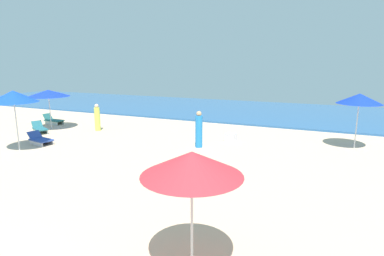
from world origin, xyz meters
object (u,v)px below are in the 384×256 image
beachgoer_2 (199,130)px  lounge_chair_1_1 (40,129)px  lounge_chair_1_0 (53,120)px  lounge_chair_4_0 (40,139)px  cooler_box_0 (231,137)px  umbrella_3 (360,99)px  umbrella_4 (13,96)px  beachgoer_0 (97,118)px  umbrella_5 (192,164)px  umbrella_1 (48,93)px

beachgoer_2 → lounge_chair_1_1: bearing=18.9°
lounge_chair_1_0 → lounge_chair_4_0: (3.43, -4.00, -0.02)m
beachgoer_2 → cooler_box_0: (1.09, 1.62, -0.60)m
lounge_chair_1_1 → lounge_chair_1_0: bearing=56.9°
umbrella_3 → lounge_chair_1_1: bearing=-167.7°
lounge_chair_1_1 → cooler_box_0: bearing=-51.6°
umbrella_4 → cooler_box_0: size_ratio=5.13×
beachgoer_0 → beachgoer_2: size_ratio=0.91×
umbrella_4 → cooler_box_0: umbrella_4 is taller
lounge_chair_1_1 → cooler_box_0: lounge_chair_1_1 is taller
lounge_chair_1_0 → umbrella_5: size_ratio=0.55×
lounge_chair_1_0 → lounge_chair_4_0: lounge_chair_1_0 is taller
lounge_chair_1_0 → umbrella_4: 6.63m
lounge_chair_1_0 → umbrella_5: bearing=-123.2°
lounge_chair_1_0 → beachgoer_2: (10.82, -1.43, 0.57)m
beachgoer_0 → umbrella_1: bearing=155.4°
beachgoer_2 → beachgoer_0: bearing=5.5°
beachgoer_0 → lounge_chair_1_0: bearing=134.1°
lounge_chair_1_1 → umbrella_5: 14.98m
umbrella_3 → beachgoer_0: 13.80m
lounge_chair_4_0 → cooler_box_0: bearing=-53.4°
umbrella_3 → umbrella_5: (-3.45, -11.14, -0.14)m
lounge_chair_4_0 → umbrella_3: bearing=-59.1°
umbrella_1 → beachgoer_2: umbrella_1 is taller
beachgoer_2 → lounge_chair_4_0: bearing=33.2°
umbrella_4 → beachgoer_2: 8.41m
umbrella_1 → umbrella_4: (2.35, -4.00, 0.31)m
umbrella_1 → beachgoer_0: (2.84, 0.79, -1.41)m
lounge_chair_1_0 → lounge_chair_4_0: bearing=-137.8°
beachgoer_0 → umbrella_5: bearing=-83.1°
umbrella_4 → beachgoer_0: bearing=84.2°
umbrella_1 → umbrella_5: size_ratio=1.00×
umbrella_4 → lounge_chair_4_0: (-0.05, 1.19, -2.24)m
cooler_box_0 → umbrella_5: bearing=113.1°
umbrella_3 → beachgoer_0: size_ratio=1.62×
umbrella_4 → umbrella_3: bearing=24.8°
umbrella_1 → lounge_chair_1_0: 2.52m
lounge_chair_1_0 → beachgoer_2: beachgoer_2 is taller
umbrella_4 → beachgoer_0: 5.12m
umbrella_1 → cooler_box_0: bearing=7.3°
beachgoer_2 → umbrella_4: bearing=41.2°
umbrella_5 → cooler_box_0: umbrella_5 is taller
umbrella_1 → umbrella_5: bearing=-33.6°
umbrella_3 → beachgoer_0: (-13.60, -1.71, -1.58)m
lounge_chair_1_1 → beachgoer_2: size_ratio=0.80×
beachgoer_0 → cooler_box_0: 7.98m
lounge_chair_4_0 → beachgoer_0: 3.68m
cooler_box_0 → umbrella_1: bearing=17.9°
umbrella_3 → cooler_box_0: size_ratio=4.81×
lounge_chair_1_0 → beachgoer_2: size_ratio=0.77×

